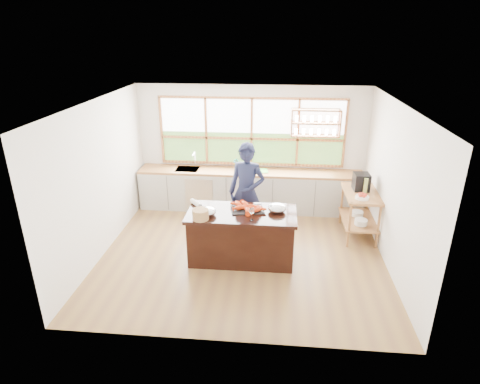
# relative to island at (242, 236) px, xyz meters

# --- Properties ---
(ground_plane) EXTENTS (5.00, 5.00, 0.00)m
(ground_plane) POSITION_rel_island_xyz_m (0.00, 0.20, -0.45)
(ground_plane) COLOR olive
(room_shell) EXTENTS (5.02, 4.52, 2.71)m
(room_shell) POSITION_rel_island_xyz_m (0.02, 0.71, 1.30)
(room_shell) COLOR silver
(room_shell) RESTS_ON ground_plane
(back_counter) EXTENTS (4.90, 0.63, 0.90)m
(back_counter) POSITION_rel_island_xyz_m (-0.02, 2.14, 0.00)
(back_counter) COLOR beige
(back_counter) RESTS_ON ground_plane
(right_shelf_unit) EXTENTS (0.62, 1.10, 0.90)m
(right_shelf_unit) POSITION_rel_island_xyz_m (2.19, 1.09, 0.15)
(right_shelf_unit) COLOR #AA6C36
(right_shelf_unit) RESTS_ON ground_plane
(island) EXTENTS (1.85, 0.90, 0.90)m
(island) POSITION_rel_island_xyz_m (0.00, 0.00, 0.00)
(island) COLOR black
(island) RESTS_ON ground_plane
(cook) EXTENTS (0.77, 0.59, 1.89)m
(cook) POSITION_rel_island_xyz_m (0.02, 0.79, 0.49)
(cook) COLOR #1A1E3B
(cook) RESTS_ON ground_plane
(potted_plant) EXTENTS (0.16, 0.14, 0.25)m
(potted_plant) POSITION_rel_island_xyz_m (-0.32, 2.20, 0.57)
(potted_plant) COLOR slate
(potted_plant) RESTS_ON back_counter
(cutting_board) EXTENTS (0.44, 0.35, 0.01)m
(cutting_board) POSITION_rel_island_xyz_m (0.18, 2.14, 0.45)
(cutting_board) COLOR #4CC744
(cutting_board) RESTS_ON back_counter
(espresso_machine) EXTENTS (0.30, 0.32, 0.33)m
(espresso_machine) POSITION_rel_island_xyz_m (2.19, 1.23, 0.61)
(espresso_machine) COLOR black
(espresso_machine) RESTS_ON right_shelf_unit
(wine_bottle) EXTENTS (0.08, 0.08, 0.30)m
(wine_bottle) POSITION_rel_island_xyz_m (2.24, 1.06, 0.60)
(wine_bottle) COLOR #9FAE50
(wine_bottle) RESTS_ON right_shelf_unit
(fruit_bowl) EXTENTS (0.25, 0.25, 0.11)m
(fruit_bowl) POSITION_rel_island_xyz_m (2.14, 0.79, 0.49)
(fruit_bowl) COLOR white
(fruit_bowl) RESTS_ON right_shelf_unit
(slate_board) EXTENTS (0.62, 0.50, 0.02)m
(slate_board) POSITION_rel_island_xyz_m (0.09, 0.11, 0.45)
(slate_board) COLOR black
(slate_board) RESTS_ON island
(lobster_pile) EXTENTS (0.55, 0.48, 0.08)m
(lobster_pile) POSITION_rel_island_xyz_m (0.08, 0.09, 0.50)
(lobster_pile) COLOR red
(lobster_pile) RESTS_ON slate_board
(mixing_bowl_left) EXTENTS (0.30, 0.30, 0.14)m
(mixing_bowl_left) POSITION_rel_island_xyz_m (-0.56, -0.16, 0.51)
(mixing_bowl_left) COLOR silver
(mixing_bowl_left) RESTS_ON island
(mixing_bowl_right) EXTENTS (0.31, 0.31, 0.15)m
(mixing_bowl_right) POSITION_rel_island_xyz_m (0.60, 0.09, 0.51)
(mixing_bowl_right) COLOR silver
(mixing_bowl_right) RESTS_ON island
(wine_glass) EXTENTS (0.08, 0.08, 0.22)m
(wine_glass) POSITION_rel_island_xyz_m (0.19, -0.29, 0.61)
(wine_glass) COLOR white
(wine_glass) RESTS_ON island
(wicker_basket) EXTENTS (0.27, 0.27, 0.17)m
(wicker_basket) POSITION_rel_island_xyz_m (-0.64, -0.32, 0.53)
(wicker_basket) COLOR #B8824E
(wicker_basket) RESTS_ON island
(parchment_roll) EXTENTS (0.25, 0.28, 0.08)m
(parchment_roll) POSITION_rel_island_xyz_m (-0.83, 0.21, 0.49)
(parchment_roll) COLOR white
(parchment_roll) RESTS_ON island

